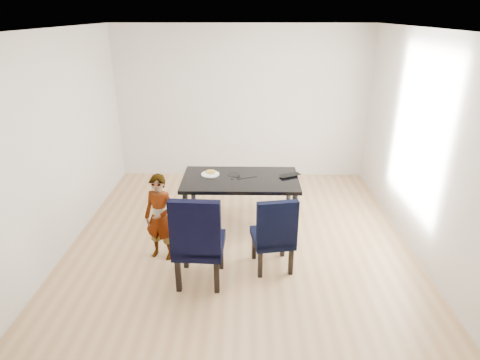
{
  "coord_description": "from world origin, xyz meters",
  "views": [
    {
      "loc": [
        0.08,
        -4.6,
        2.88
      ],
      "look_at": [
        0.0,
        0.2,
        0.85
      ],
      "focal_mm": 30.0,
      "sensor_mm": 36.0,
      "label": 1
    }
  ],
  "objects_px": {
    "chair_left": "(199,237)",
    "plate": "(210,174)",
    "chair_right": "(273,231)",
    "dining_table": "(240,203)",
    "child": "(160,218)",
    "laptop": "(288,174)"
  },
  "relations": [
    {
      "from": "chair_left",
      "to": "plate",
      "type": "relative_size",
      "value": 4.38
    },
    {
      "from": "chair_right",
      "to": "chair_left",
      "type": "bearing_deg",
      "value": -171.59
    },
    {
      "from": "dining_table",
      "to": "child",
      "type": "bearing_deg",
      "value": -140.54
    },
    {
      "from": "dining_table",
      "to": "plate",
      "type": "xyz_separation_m",
      "value": [
        -0.43,
        0.12,
        0.38
      ]
    },
    {
      "from": "chair_left",
      "to": "dining_table",
      "type": "bearing_deg",
      "value": 73.37
    },
    {
      "from": "chair_right",
      "to": "child",
      "type": "relative_size",
      "value": 0.87
    },
    {
      "from": "chair_left",
      "to": "child",
      "type": "height_order",
      "value": "chair_left"
    },
    {
      "from": "dining_table",
      "to": "chair_right",
      "type": "bearing_deg",
      "value": -68.03
    },
    {
      "from": "chair_left",
      "to": "child",
      "type": "xyz_separation_m",
      "value": [
        -0.53,
        0.46,
        -0.0
      ]
    },
    {
      "from": "chair_right",
      "to": "child",
      "type": "xyz_separation_m",
      "value": [
        -1.36,
        0.19,
        0.07
      ]
    },
    {
      "from": "chair_left",
      "to": "chair_right",
      "type": "bearing_deg",
      "value": 20.66
    },
    {
      "from": "dining_table",
      "to": "plate",
      "type": "height_order",
      "value": "plate"
    },
    {
      "from": "dining_table",
      "to": "plate",
      "type": "bearing_deg",
      "value": 163.72
    },
    {
      "from": "chair_right",
      "to": "laptop",
      "type": "xyz_separation_m",
      "value": [
        0.28,
        1.11,
        0.28
      ]
    },
    {
      "from": "dining_table",
      "to": "child",
      "type": "relative_size",
      "value": 1.44
    },
    {
      "from": "laptop",
      "to": "chair_right",
      "type": "bearing_deg",
      "value": 50.3
    },
    {
      "from": "chair_left",
      "to": "laptop",
      "type": "relative_size",
      "value": 3.6
    },
    {
      "from": "chair_left",
      "to": "laptop",
      "type": "height_order",
      "value": "chair_left"
    },
    {
      "from": "chair_left",
      "to": "laptop",
      "type": "distance_m",
      "value": 1.78
    },
    {
      "from": "dining_table",
      "to": "laptop",
      "type": "distance_m",
      "value": 0.79
    },
    {
      "from": "child",
      "to": "plate",
      "type": "xyz_separation_m",
      "value": [
        0.54,
        0.92,
        0.2
      ]
    },
    {
      "from": "chair_right",
      "to": "dining_table",
      "type": "bearing_deg",
      "value": 102.24
    }
  ]
}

